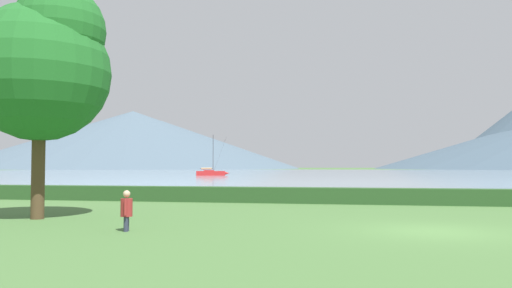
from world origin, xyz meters
TOP-DOWN VIEW (x-y plane):
  - ground_plane at (0.00, 0.00)m, footprint 1000.00×1000.00m
  - harbor_water at (0.00, 137.00)m, footprint 320.00×246.00m
  - hedge_line at (0.00, 11.00)m, footprint 80.00×1.20m
  - sailboat_slip_2 at (-31.75, 84.79)m, footprint 6.93×3.61m
  - person_seated_viewer at (-9.24, -1.76)m, footprint 0.36×0.55m
  - park_tree at (-13.94, 0.91)m, footprint 5.27×5.27m
  - distant_hill_central_peak at (-162.99, 330.22)m, footprint 244.47×244.47m
  - distant_hill_east_ridge at (-167.54, 397.57)m, footprint 237.35×237.35m

SIDE VIEW (x-z plane):
  - ground_plane at x=0.00m, z-range 0.00..0.00m
  - harbor_water at x=0.00m, z-range 0.00..0.00m
  - hedge_line at x=0.00m, z-range 0.00..0.83m
  - sailboat_slip_2 at x=-31.75m, z-range -3.67..4.81m
  - person_seated_viewer at x=-9.24m, z-range 0.06..1.31m
  - park_tree at x=-13.94m, z-range 1.46..10.32m
  - distant_hill_east_ridge at x=-167.54m, z-range 0.00..41.07m
  - distant_hill_central_peak at x=-162.99m, z-range 0.00..42.19m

